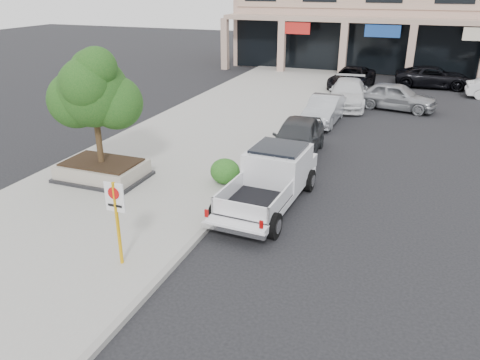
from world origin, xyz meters
name	(u,v)px	position (x,y,z in m)	size (l,w,h in m)	color
ground	(250,246)	(0.00, 0.00, 0.00)	(120.00, 120.00, 0.00)	black
sidewalk	(177,154)	(-5.50, 6.00, 0.07)	(8.00, 52.00, 0.15)	gray
curb	(264,166)	(-1.55, 6.00, 0.07)	(0.20, 52.00, 0.15)	gray
planter	(103,170)	(-6.74, 2.44, 0.48)	(3.20, 2.20, 0.68)	black
planter_tree	(99,92)	(-6.61, 2.60, 3.41)	(2.90, 2.55, 4.00)	#332213
no_parking_sign	(116,212)	(-2.78, -2.21, 1.63)	(0.55, 0.09, 2.30)	#DC9C0B
hedge	(225,171)	(-2.28, 3.65, 0.62)	(1.10, 0.99, 0.94)	#1D4D16
pickup_truck	(267,181)	(-0.35, 2.66, 0.90)	(2.12, 5.73, 1.80)	silver
curb_car_a	(297,138)	(-0.69, 7.90, 0.81)	(1.92, 4.77, 1.62)	#2E3134
curb_car_b	(324,110)	(-0.64, 13.40, 0.71)	(1.51, 4.34, 1.43)	#A1A4A9
curb_car_c	(348,93)	(-0.06, 17.57, 0.77)	(2.17, 5.33, 1.55)	silver
curb_car_d	(352,78)	(-0.58, 22.75, 0.75)	(2.48, 5.37, 1.49)	black
lot_car_a	(396,96)	(2.73, 17.76, 0.79)	(1.86, 4.63, 1.58)	#93959A
lot_car_d	(434,77)	(4.81, 25.32, 0.73)	(2.43, 5.27, 1.46)	black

